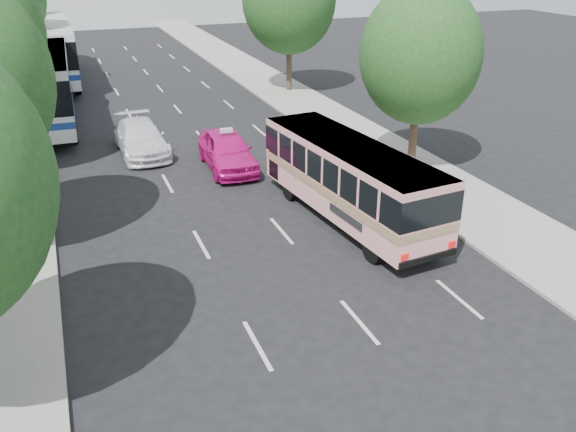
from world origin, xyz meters
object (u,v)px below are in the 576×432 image
tour_coach_front (43,79)px  pink_taxi (227,150)px  tour_coach_rear (50,46)px  white_pickup (141,138)px  pink_bus (349,174)px

tour_coach_front → pink_taxi: bearing=-54.7°
tour_coach_rear → white_pickup: bearing=-79.8°
pink_taxi → white_pickup: pink_taxi is taller
pink_bus → pink_taxi: 7.44m
tour_coach_front → white_pickup: bearing=-60.0°
pink_taxi → white_pickup: 4.80m
pink_taxi → white_pickup: size_ratio=0.94×
pink_bus → white_pickup: size_ratio=1.78×
tour_coach_rear → tour_coach_front: bearing=-93.5°
pink_bus → white_pickup: (-5.86, 10.42, -1.04)m
white_pickup → tour_coach_rear: bearing=98.9°
tour_coach_front → pink_bus: bearing=-59.3°
pink_bus → tour_coach_front: (-9.89, 17.95, 0.59)m
pink_bus → tour_coach_front: 20.50m
tour_coach_rear → pink_taxi: bearing=-73.4°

